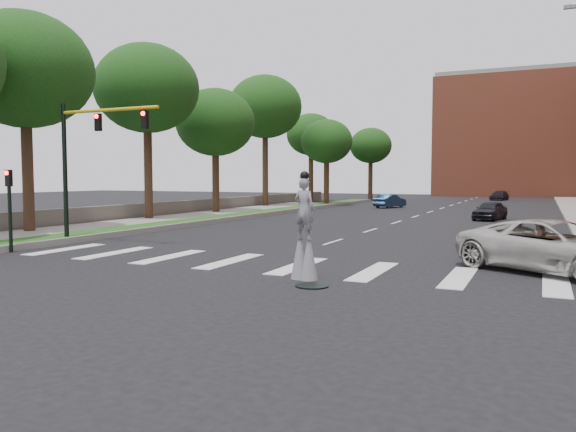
{
  "coord_description": "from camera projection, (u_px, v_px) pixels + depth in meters",
  "views": [
    {
      "loc": [
        8.59,
        -15.84,
        2.95
      ],
      "look_at": [
        1.2,
        0.41,
        1.7
      ],
      "focal_mm": 35.0,
      "sensor_mm": 36.0,
      "label": 1
    }
  ],
  "objects": [
    {
      "name": "manhole",
      "position": [
        312.0,
        286.0,
        15.08
      ],
      "size": [
        0.9,
        0.9,
        0.04
      ],
      "primitive_type": "cylinder",
      "color": "black",
      "rests_on": "ground"
    },
    {
      "name": "car_far",
      "position": [
        499.0,
        196.0,
        70.57
      ],
      "size": [
        2.34,
        4.31,
        1.18
      ],
      "primitive_type": "imported",
      "rotation": [
        0.0,
        0.0,
        -0.17
      ],
      "color": "black",
      "rests_on": "ground"
    },
    {
      "name": "stilt_performer",
      "position": [
        304.0,
        236.0,
        16.07
      ],
      "size": [
        0.84,
        0.58,
        3.11
      ],
      "rotation": [
        0.0,
        0.0,
        2.97
      ],
      "color": "#362215",
      "rests_on": "ground"
    },
    {
      "name": "ground_plane",
      "position": [
        249.0,
        268.0,
        18.14
      ],
      "size": [
        160.0,
        160.0,
        0.0
      ],
      "primitive_type": "plane",
      "color": "black",
      "rests_on": "ground"
    },
    {
      "name": "secondary_signal",
      "position": [
        10.0,
        203.0,
        21.81
      ],
      "size": [
        0.25,
        0.21,
        3.23
      ],
      "color": "black",
      "rests_on": "ground"
    },
    {
      "name": "tree_2",
      "position": [
        147.0,
        89.0,
        37.35
      ],
      "size": [
        6.95,
        6.95,
        11.79
      ],
      "color": "#362215",
      "rests_on": "ground"
    },
    {
      "name": "tree_4",
      "position": [
        265.0,
        107.0,
        53.77
      ],
      "size": [
        7.09,
        7.09,
        12.68
      ],
      "color": "#362215",
      "rests_on": "ground"
    },
    {
      "name": "suv_crossing",
      "position": [
        556.0,
        247.0,
        17.09
      ],
      "size": [
        6.43,
        5.34,
        1.63
      ],
      "primitive_type": "imported",
      "rotation": [
        0.0,
        0.0,
        1.03
      ],
      "color": "beige",
      "rests_on": "ground"
    },
    {
      "name": "grass_median",
      "position": [
        241.0,
        215.0,
        41.04
      ],
      "size": [
        2.0,
        60.0,
        0.25
      ],
      "primitive_type": "cube",
      "color": "#1D4B15",
      "rests_on": "ground"
    },
    {
      "name": "tree_1",
      "position": [
        24.0,
        71.0,
        28.34
      ],
      "size": [
        6.86,
        6.86,
        11.26
      ],
      "color": "#362215",
      "rests_on": "ground"
    },
    {
      "name": "median_curb",
      "position": [
        254.0,
        216.0,
        40.61
      ],
      "size": [
        0.2,
        60.0,
        0.28
      ],
      "primitive_type": "cube",
      "color": "gray",
      "rests_on": "ground"
    },
    {
      "name": "stone_wall",
      "position": [
        193.0,
        207.0,
        45.1
      ],
      "size": [
        0.5,
        56.0,
        1.1
      ],
      "primitive_type": "cube",
      "color": "#5A544D",
      "rests_on": "ground"
    },
    {
      "name": "car_near",
      "position": [
        490.0,
        210.0,
        38.27
      ],
      "size": [
        2.33,
        4.09,
        1.31
      ],
      "primitive_type": "imported",
      "rotation": [
        0.0,
        0.0,
        -0.21
      ],
      "color": "black",
      "rests_on": "ground"
    },
    {
      "name": "tree_6",
      "position": [
        327.0,
        142.0,
        56.72
      ],
      "size": [
        5.24,
        5.24,
        8.76
      ],
      "color": "#362215",
      "rests_on": "ground"
    },
    {
      "name": "tree_7",
      "position": [
        371.0,
        146.0,
        70.04
      ],
      "size": [
        5.21,
        5.21,
        9.07
      ],
      "color": "#362215",
      "rests_on": "ground"
    },
    {
      "name": "car_mid",
      "position": [
        390.0,
        201.0,
        53.56
      ],
      "size": [
        2.47,
        4.12,
        1.28
      ],
      "primitive_type": "imported",
      "rotation": [
        0.0,
        0.0,
        2.83
      ],
      "color": "navy",
      "rests_on": "ground"
    },
    {
      "name": "tree_5",
      "position": [
        311.0,
        135.0,
        65.3
      ],
      "size": [
        5.74,
        5.74,
        10.32
      ],
      "color": "#362215",
      "rests_on": "ground"
    },
    {
      "name": "sidewalk_left",
      "position": [
        114.0,
        225.0,
        33.21
      ],
      "size": [
        4.0,
        60.0,
        0.18
      ],
      "primitive_type": "cube",
      "color": "gray",
      "rests_on": "ground"
    },
    {
      "name": "tree_3",
      "position": [
        215.0,
        123.0,
        44.28
      ],
      "size": [
        6.27,
        6.27,
        9.91
      ],
      "color": "#362215",
      "rests_on": "ground"
    },
    {
      "name": "building_backdrop",
      "position": [
        526.0,
        137.0,
        85.86
      ],
      "size": [
        26.0,
        14.0,
        18.0
      ],
      "primitive_type": "cube",
      "color": "#B25437",
      "rests_on": "ground"
    },
    {
      "name": "traffic_signal",
      "position": [
        85.0,
        149.0,
        24.62
      ],
      "size": [
        5.3,
        0.23,
        6.2
      ],
      "color": "black",
      "rests_on": "ground"
    }
  ]
}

